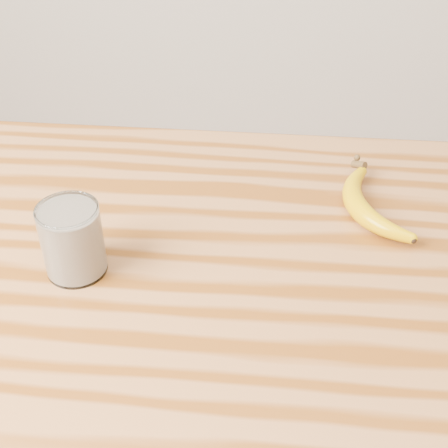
{
  "coord_description": "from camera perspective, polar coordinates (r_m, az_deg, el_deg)",
  "views": [
    {
      "loc": [
        -0.04,
        -0.59,
        1.46
      ],
      "look_at": [
        -0.1,
        0.09,
        0.93
      ],
      "focal_mm": 50.0,
      "sensor_mm": 36.0,
      "label": 1
    }
  ],
  "objects": [
    {
      "name": "table",
      "position": [
        0.91,
        6.01,
        -11.79
      ],
      "size": [
        1.2,
        0.8,
        0.9
      ],
      "color": "#966033",
      "rests_on": "ground"
    },
    {
      "name": "smoothie_glass",
      "position": [
        0.83,
        -13.7,
        -1.44
      ],
      "size": [
        0.08,
        0.08,
        0.1
      ],
      "color": "white",
      "rests_on": "table"
    },
    {
      "name": "banana",
      "position": [
        0.94,
        12.03,
        1.56
      ],
      "size": [
        0.17,
        0.28,
        0.03
      ],
      "primitive_type": null,
      "rotation": [
        0.0,
        0.0,
        0.32
      ],
      "color": "#C99800",
      "rests_on": "table"
    }
  ]
}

